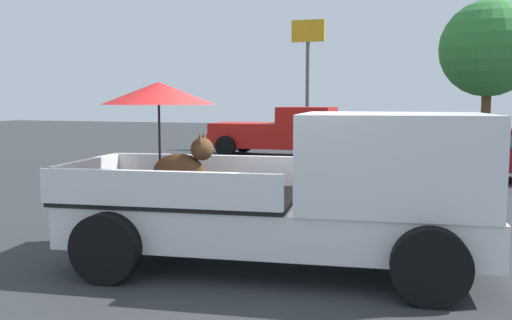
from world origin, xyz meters
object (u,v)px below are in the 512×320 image
(motel_sign, at_px, (308,59))
(pickup_truck_red, at_px, (281,132))
(parked_sedan_near, at_px, (507,152))
(pickup_truck_main, at_px, (307,189))

(motel_sign, bearing_deg, pickup_truck_red, -92.60)
(pickup_truck_red, relative_size, motel_sign, 0.89)
(pickup_truck_red, distance_m, motel_sign, 4.47)
(parked_sedan_near, bearing_deg, motel_sign, 122.74)
(pickup_truck_main, xyz_separation_m, pickup_truck_red, (-4.30, 13.37, -0.11))
(parked_sedan_near, relative_size, motel_sign, 0.84)
(pickup_truck_red, height_order, motel_sign, motel_sign)
(pickup_truck_main, distance_m, motel_sign, 17.50)
(pickup_truck_red, xyz_separation_m, parked_sedan_near, (7.31, -4.31, -0.13))
(parked_sedan_near, xyz_separation_m, motel_sign, (-7.15, 7.71, 3.03))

